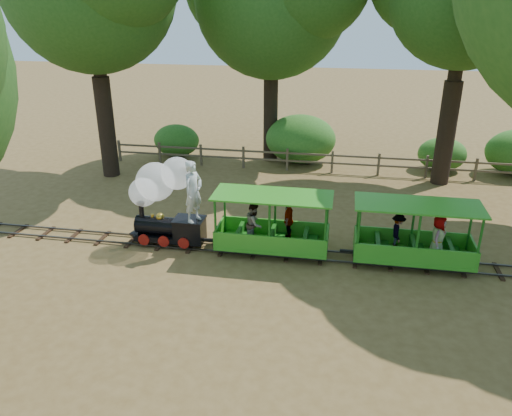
% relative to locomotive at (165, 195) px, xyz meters
% --- Properties ---
extents(ground, '(90.00, 90.00, 0.00)m').
position_rel_locomotive_xyz_m(ground, '(3.80, -0.05, -1.65)').
color(ground, olive).
rests_on(ground, ground).
extents(track, '(22.00, 1.00, 0.10)m').
position_rel_locomotive_xyz_m(track, '(3.80, -0.05, -1.58)').
color(track, '#3F3D3A').
rests_on(track, ground).
extents(locomotive, '(2.60, 1.21, 2.89)m').
position_rel_locomotive_xyz_m(locomotive, '(0.00, 0.00, 0.00)').
color(locomotive, black).
rests_on(locomotive, ground).
extents(carriage_front, '(3.48, 1.42, 1.81)m').
position_rel_locomotive_xyz_m(carriage_front, '(3.28, -0.04, -0.85)').
color(carriage_front, green).
rests_on(carriage_front, track).
extents(carriage_rear, '(3.48, 1.42, 1.81)m').
position_rel_locomotive_xyz_m(carriage_rear, '(7.44, -0.04, -0.86)').
color(carriage_rear, green).
rests_on(carriage_rear, track).
extents(fence, '(18.10, 0.10, 1.00)m').
position_rel_locomotive_xyz_m(fence, '(3.80, 7.95, -1.07)').
color(fence, brown).
rests_on(fence, ground).
extents(shrub_west, '(2.24, 1.72, 1.55)m').
position_rel_locomotive_xyz_m(shrub_west, '(-2.80, 9.25, -0.88)').
color(shrub_west, '#2D6B1E').
rests_on(shrub_west, ground).
extents(shrub_mid_w, '(3.26, 2.51, 2.25)m').
position_rel_locomotive_xyz_m(shrub_mid_w, '(3.25, 9.25, -0.52)').
color(shrub_mid_w, '#2D6B1E').
rests_on(shrub_mid_w, ground).
extents(shrub_mid_e, '(2.12, 1.63, 1.47)m').
position_rel_locomotive_xyz_m(shrub_mid_e, '(9.60, 9.25, -0.91)').
color(shrub_mid_e, '#2D6B1E').
rests_on(shrub_mid_e, ground).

